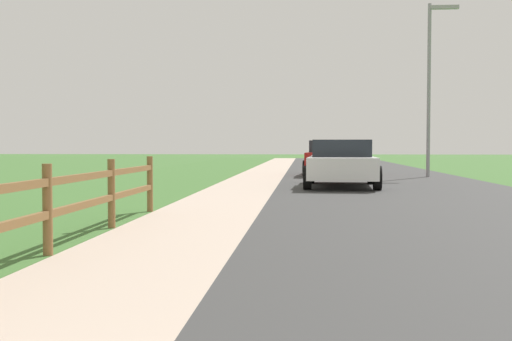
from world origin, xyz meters
TOP-DOWN VIEW (x-y plane):
  - ground_plane at (0.00, 25.00)m, footprint 120.00×120.00m
  - road_asphalt at (3.50, 27.00)m, footprint 7.00×66.00m
  - curb_concrete at (-3.00, 27.00)m, footprint 6.00×66.00m
  - grass_verge at (-4.50, 27.00)m, footprint 5.00×66.00m
  - parked_suv_white at (1.94, 19.45)m, footprint 2.31×4.68m
  - parked_car_red at (1.90, 26.43)m, footprint 2.32×4.73m
  - street_lamp at (5.75, 25.34)m, footprint 1.17×0.20m

SIDE VIEW (x-z plane):
  - ground_plane at x=0.00m, z-range 0.00..0.00m
  - road_asphalt at x=3.50m, z-range 0.00..0.01m
  - curb_concrete at x=-3.00m, z-range 0.00..0.01m
  - grass_verge at x=-4.50m, z-range 0.00..0.01m
  - parked_suv_white at x=1.94m, z-range 0.01..1.41m
  - parked_car_red at x=1.90m, z-range 0.00..1.44m
  - street_lamp at x=5.75m, z-range 0.61..7.33m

